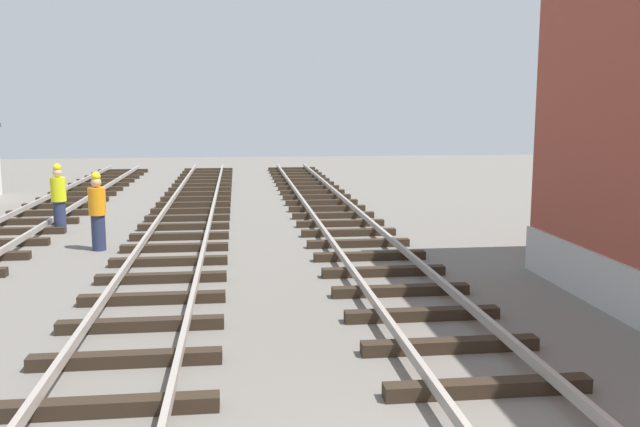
# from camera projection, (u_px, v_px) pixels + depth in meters

# --- Properties ---
(track_worker_foreground) EXTENTS (0.40, 0.40, 1.87)m
(track_worker_foreground) POSITION_uv_depth(u_px,v_px,m) (98.00, 212.00, 16.20)
(track_worker_foreground) COLOR #262D4C
(track_worker_foreground) RESTS_ON ground
(track_worker_distant) EXTENTS (0.40, 0.40, 1.87)m
(track_worker_distant) POSITION_uv_depth(u_px,v_px,m) (59.00, 198.00, 18.53)
(track_worker_distant) COLOR #262D4C
(track_worker_distant) RESTS_ON ground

